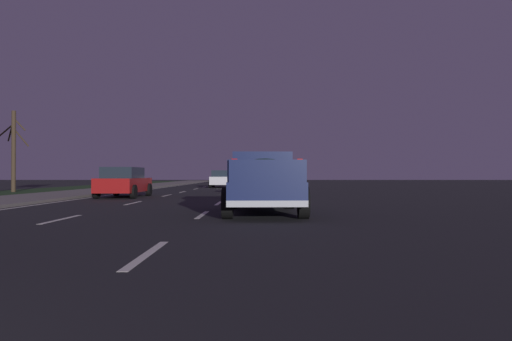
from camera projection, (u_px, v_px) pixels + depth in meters
ground at (205, 193)px, 28.21m from camera, size 144.00×144.00×0.00m
sidewalk_shoulder at (86, 192)px, 28.25m from camera, size 108.00×4.00×0.12m
grass_verge at (7, 193)px, 28.28m from camera, size 108.00×6.00×0.01m
lane_markings at (166, 191)px, 31.48m from camera, size 108.00×7.04×0.01m
pickup_truck at (263, 181)px, 13.72m from camera, size 5.48×2.39×1.87m
sedan_red at (124, 182)px, 23.21m from camera, size 4.41×2.03×1.54m
sedan_green at (262, 181)px, 25.58m from camera, size 4.45×2.11×1.54m
sedan_white at (222, 179)px, 40.75m from camera, size 4.41×2.03×1.54m
bare_tree_far at (14, 149)px, 30.30m from camera, size 0.92×2.06×5.46m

